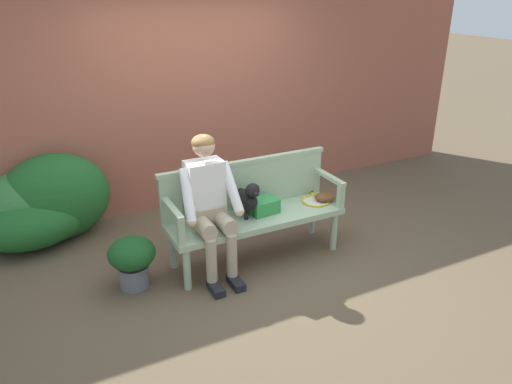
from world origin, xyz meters
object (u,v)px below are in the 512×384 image
at_px(garden_bench, 256,221).
at_px(dog_on_bench, 248,199).
at_px(tennis_racket, 315,200).
at_px(sports_bag, 263,206).
at_px(person_seated, 209,201).
at_px(potted_plant, 132,259).
at_px(baseball_glove, 325,197).

bearing_deg(garden_bench, dog_on_bench, 164.87).
height_order(tennis_racket, sports_bag, sports_bag).
bearing_deg(person_seated, potted_plant, 174.06).
bearing_deg(baseball_glove, person_seated, -159.94).
height_order(person_seated, baseball_glove, person_seated).
relative_size(garden_bench, tennis_racket, 3.04).
bearing_deg(baseball_glove, potted_plant, -162.06).
relative_size(person_seated, potted_plant, 2.77).
xyz_separation_m(sports_bag, potted_plant, (-1.31, 0.03, -0.26)).
distance_m(person_seated, tennis_racket, 1.23).
relative_size(garden_bench, dog_on_bench, 4.64).
xyz_separation_m(garden_bench, potted_plant, (-1.22, 0.06, -0.13)).
bearing_deg(dog_on_bench, potted_plant, 178.08).
bearing_deg(tennis_racket, potted_plant, 179.38).
relative_size(baseball_glove, potted_plant, 0.45).
bearing_deg(dog_on_bench, garden_bench, -15.13).
bearing_deg(garden_bench, tennis_racket, 2.98).
relative_size(garden_bench, potted_plant, 3.61).
xyz_separation_m(person_seated, sports_bag, (0.59, 0.05, -0.20)).
height_order(garden_bench, baseball_glove, baseball_glove).
relative_size(person_seated, tennis_racket, 2.33).
xyz_separation_m(garden_bench, person_seated, (-0.49, -0.02, 0.33)).
bearing_deg(tennis_racket, garden_bench, -177.02).
relative_size(dog_on_bench, potted_plant, 0.78).
height_order(baseball_glove, potted_plant, baseball_glove).
bearing_deg(sports_bag, potted_plant, 178.73).
height_order(person_seated, dog_on_bench, person_seated).
xyz_separation_m(garden_bench, sports_bag, (0.10, 0.03, 0.13)).
distance_m(garden_bench, potted_plant, 1.23).
bearing_deg(garden_bench, potted_plant, 177.28).
height_order(garden_bench, sports_bag, sports_bag).
bearing_deg(tennis_racket, dog_on_bench, -178.70).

